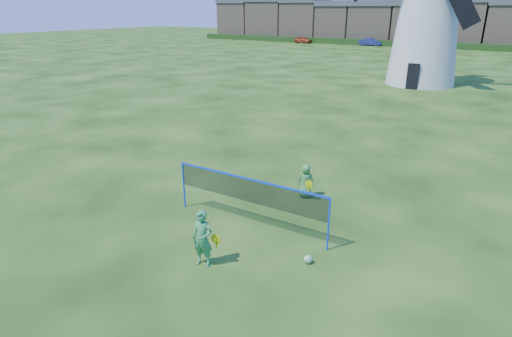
{
  "coord_description": "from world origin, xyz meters",
  "views": [
    {
      "loc": [
        6.6,
        -9.73,
        6.09
      ],
      "look_at": [
        0.2,
        0.5,
        1.5
      ],
      "focal_mm": 29.6,
      "sensor_mm": 36.0,
      "label": 1
    }
  ],
  "objects_px": {
    "player_boy": "(306,181)",
    "play_ball": "(308,259)",
    "badminton_net": "(249,191)",
    "car_right": "(371,42)",
    "player_girl": "(203,239)",
    "car_left": "(303,40)",
    "windmill": "(428,12)"
  },
  "relations": [
    {
      "from": "badminton_net",
      "to": "player_girl",
      "type": "xyz_separation_m",
      "value": [
        0.13,
        -2.31,
        -0.39
      ]
    },
    {
      "from": "windmill",
      "to": "player_girl",
      "type": "xyz_separation_m",
      "value": [
        1.45,
        -31.1,
        -5.09
      ]
    },
    {
      "from": "car_left",
      "to": "car_right",
      "type": "height_order",
      "value": "car_right"
    },
    {
      "from": "windmill",
      "to": "player_boy",
      "type": "xyz_separation_m",
      "value": [
        1.83,
        -26.0,
        -5.26
      ]
    },
    {
      "from": "player_girl",
      "to": "car_left",
      "type": "bearing_deg",
      "value": 103.48
    },
    {
      "from": "player_girl",
      "to": "player_boy",
      "type": "xyz_separation_m",
      "value": [
        0.38,
        5.1,
        -0.17
      ]
    },
    {
      "from": "windmill",
      "to": "car_left",
      "type": "height_order",
      "value": "windmill"
    },
    {
      "from": "player_boy",
      "to": "windmill",
      "type": "bearing_deg",
      "value": -99.42
    },
    {
      "from": "badminton_net",
      "to": "car_right",
      "type": "height_order",
      "value": "badminton_net"
    },
    {
      "from": "player_girl",
      "to": "play_ball",
      "type": "distance_m",
      "value": 2.73
    },
    {
      "from": "car_left",
      "to": "car_right",
      "type": "distance_m",
      "value": 12.54
    },
    {
      "from": "windmill",
      "to": "car_right",
      "type": "relative_size",
      "value": 4.28
    },
    {
      "from": "play_ball",
      "to": "windmill",
      "type": "bearing_deg",
      "value": 97.04
    },
    {
      "from": "player_girl",
      "to": "car_right",
      "type": "bearing_deg",
      "value": 93.8
    },
    {
      "from": "player_boy",
      "to": "play_ball",
      "type": "distance_m",
      "value": 4.1
    },
    {
      "from": "badminton_net",
      "to": "car_right",
      "type": "bearing_deg",
      "value": 104.82
    },
    {
      "from": "windmill",
      "to": "badminton_net",
      "type": "bearing_deg",
      "value": -87.38
    },
    {
      "from": "player_girl",
      "to": "play_ball",
      "type": "relative_size",
      "value": 6.83
    },
    {
      "from": "play_ball",
      "to": "player_boy",
      "type": "bearing_deg",
      "value": 116.7
    },
    {
      "from": "player_boy",
      "to": "play_ball",
      "type": "bearing_deg",
      "value": 103.25
    },
    {
      "from": "windmill",
      "to": "car_right",
      "type": "bearing_deg",
      "value": 113.44
    },
    {
      "from": "car_left",
      "to": "car_right",
      "type": "xyz_separation_m",
      "value": [
        12.49,
        1.18,
        0.04
      ]
    },
    {
      "from": "player_girl",
      "to": "car_left",
      "type": "relative_size",
      "value": 0.42
    },
    {
      "from": "player_boy",
      "to": "play_ball",
      "type": "xyz_separation_m",
      "value": [
        1.83,
        -3.64,
        -0.48
      ]
    },
    {
      "from": "play_ball",
      "to": "car_left",
      "type": "distance_m",
      "value": 73.26
    },
    {
      "from": "badminton_net",
      "to": "car_left",
      "type": "xyz_separation_m",
      "value": [
        -29.97,
        64.9,
        -0.53
      ]
    },
    {
      "from": "player_boy",
      "to": "car_left",
      "type": "distance_m",
      "value": 69.19
    },
    {
      "from": "play_ball",
      "to": "badminton_net",
      "type": "bearing_deg",
      "value": 160.07
    },
    {
      "from": "badminton_net",
      "to": "car_right",
      "type": "distance_m",
      "value": 68.36
    },
    {
      "from": "car_left",
      "to": "play_ball",
      "type": "bearing_deg",
      "value": -148.67
    },
    {
      "from": "player_boy",
      "to": "car_right",
      "type": "relative_size",
      "value": 0.3
    },
    {
      "from": "badminton_net",
      "to": "player_boy",
      "type": "xyz_separation_m",
      "value": [
        0.51,
        2.79,
        -0.55
      ]
    }
  ]
}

